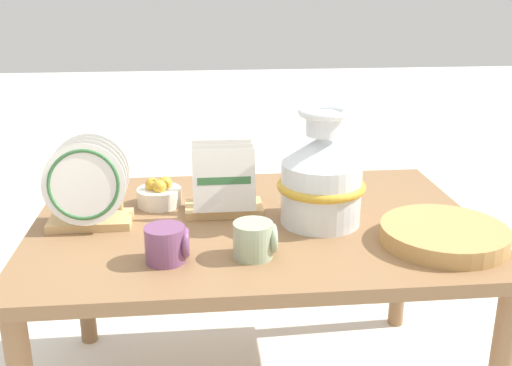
# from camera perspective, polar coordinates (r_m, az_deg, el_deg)

# --- Properties ---
(display_table) EXTENTS (1.23, 0.83, 0.59)m
(display_table) POSITION_cam_1_polar(r_m,az_deg,el_deg) (1.70, 0.00, -5.63)
(display_table) COLOR olive
(display_table) RESTS_ON ground_plane
(ceramic_vase) EXTENTS (0.24, 0.24, 0.32)m
(ceramic_vase) POSITION_cam_1_polar(r_m,az_deg,el_deg) (1.62, 6.25, 0.61)
(ceramic_vase) COLOR silver
(ceramic_vase) RESTS_ON display_table
(dish_rack_round_plates) EXTENTS (0.22, 0.16, 0.24)m
(dish_rack_round_plates) POSITION_cam_1_polar(r_m,az_deg,el_deg) (1.66, -15.75, -0.72)
(dish_rack_round_plates) COLOR tan
(dish_rack_round_plates) RESTS_ON display_table
(dish_rack_square_plates) EXTENTS (0.22, 0.15, 0.20)m
(dish_rack_square_plates) POSITION_cam_1_polar(r_m,az_deg,el_deg) (1.71, -3.11, -0.76)
(dish_rack_square_plates) COLOR tan
(dish_rack_square_plates) RESTS_ON display_table
(wicker_charger_stack) EXTENTS (0.32, 0.32, 0.04)m
(wicker_charger_stack) POSITION_cam_1_polar(r_m,az_deg,el_deg) (1.60, 17.46, -4.71)
(wicker_charger_stack) COLOR tan
(wicker_charger_stack) RESTS_ON display_table
(mug_sage_glaze) EXTENTS (0.11, 0.10, 0.09)m
(mug_sage_glaze) POSITION_cam_1_polar(r_m,az_deg,el_deg) (1.44, -0.08, -5.42)
(mug_sage_glaze) COLOR #9EB28E
(mug_sage_glaze) RESTS_ON display_table
(mug_plum_glaze) EXTENTS (0.11, 0.10, 0.09)m
(mug_plum_glaze) POSITION_cam_1_polar(r_m,az_deg,el_deg) (1.44, -8.44, -5.77)
(mug_plum_glaze) COLOR #7A4770
(mug_plum_glaze) RESTS_ON display_table
(fruit_bowl) EXTENTS (0.13, 0.13, 0.08)m
(fruit_bowl) POSITION_cam_1_polar(r_m,az_deg,el_deg) (1.79, -9.19, -1.09)
(fruit_bowl) COLOR white
(fruit_bowl) RESTS_ON display_table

